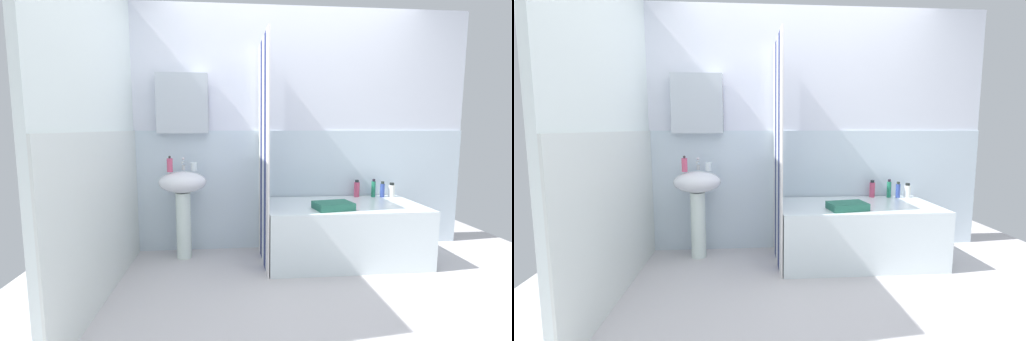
% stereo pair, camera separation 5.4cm
% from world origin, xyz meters
% --- Properties ---
extents(ground_plane, '(4.80, 5.60, 0.04)m').
position_xyz_m(ground_plane, '(0.00, 0.00, -0.02)').
color(ground_plane, silver).
extents(wall_back_tiled, '(3.60, 0.18, 2.40)m').
position_xyz_m(wall_back_tiled, '(-0.06, 1.26, 1.14)').
color(wall_back_tiled, white).
rests_on(wall_back_tiled, ground_plane).
extents(wall_left_tiled, '(0.07, 1.81, 2.40)m').
position_xyz_m(wall_left_tiled, '(-1.57, 0.34, 1.12)').
color(wall_left_tiled, white).
rests_on(wall_left_tiled, ground_plane).
extents(sink, '(0.44, 0.34, 0.83)m').
position_xyz_m(sink, '(-1.07, 1.03, 0.61)').
color(sink, white).
rests_on(sink, ground_plane).
extents(faucet, '(0.03, 0.12, 0.12)m').
position_xyz_m(faucet, '(-1.07, 1.11, 0.89)').
color(faucet, silver).
rests_on(faucet, sink).
extents(soap_dispenser, '(0.05, 0.05, 0.15)m').
position_xyz_m(soap_dispenser, '(-1.18, 1.00, 0.89)').
color(soap_dispenser, '#CF4F72').
rests_on(soap_dispenser, sink).
extents(toothbrush_cup, '(0.06, 0.06, 0.08)m').
position_xyz_m(toothbrush_cup, '(-0.97, 1.06, 0.87)').
color(toothbrush_cup, silver).
rests_on(toothbrush_cup, sink).
extents(bathtub, '(1.43, 0.74, 0.53)m').
position_xyz_m(bathtub, '(0.40, 0.85, 0.26)').
color(bathtub, white).
rests_on(bathtub, ground_plane).
extents(shower_curtain, '(0.01, 0.74, 2.00)m').
position_xyz_m(shower_curtain, '(-0.33, 0.85, 1.00)').
color(shower_curtain, white).
rests_on(shower_curtain, ground_plane).
extents(body_wash_bottle, '(0.06, 0.06, 0.14)m').
position_xyz_m(body_wash_bottle, '(1.02, 1.13, 0.60)').
color(body_wash_bottle, white).
rests_on(body_wash_bottle, bathtub).
extents(shampoo_bottle, '(0.04, 0.04, 0.16)m').
position_xyz_m(shampoo_bottle, '(0.91, 1.13, 0.60)').
color(shampoo_bottle, '#334AA1').
rests_on(shampoo_bottle, bathtub).
extents(lotion_bottle, '(0.04, 0.04, 0.18)m').
position_xyz_m(lotion_bottle, '(0.83, 1.14, 0.61)').
color(lotion_bottle, '#207C59').
rests_on(lotion_bottle, bathtub).
extents(conditioner_bottle, '(0.05, 0.05, 0.17)m').
position_xyz_m(conditioner_bottle, '(0.66, 1.16, 0.61)').
color(conditioner_bottle, '#C7496C').
rests_on(conditioner_bottle, bathtub).
extents(towel_folded, '(0.35, 0.26, 0.06)m').
position_xyz_m(towel_folded, '(0.25, 0.66, 0.56)').
color(towel_folded, '#296955').
rests_on(towel_folded, bathtub).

